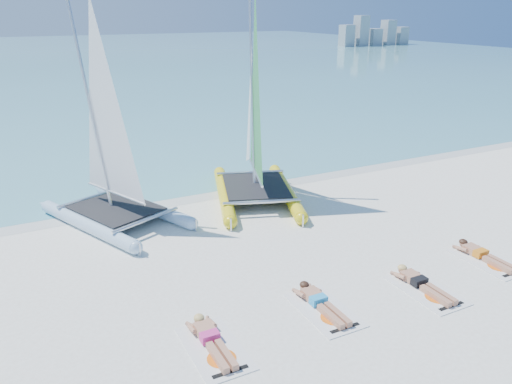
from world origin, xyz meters
The scene contains 14 objects.
ground centered at (0.00, 0.00, 0.00)m, with size 140.00×140.00×0.00m, color white.
sea centered at (0.00, 63.00, 0.01)m, with size 140.00×115.00×0.01m, color #7CC4CE.
wet_sand_strip centered at (0.00, 5.50, 0.00)m, with size 140.00×1.40×0.01m, color silver.
distant_skyline centered at (53.71, 62.00, 1.94)m, with size 14.00×2.00×5.00m.
catamaran_blue centered at (-3.26, 4.56, 2.06)m, with size 4.21×5.60×6.91m.
catamaran_yellow centered at (1.64, 4.78, 2.31)m, with size 4.18×5.92×7.33m.
towel_a centered at (-2.90, -2.60, 0.01)m, with size 1.00×1.85×0.02m, color white.
sunbather_a centered at (-2.90, -2.41, 0.12)m, with size 0.37×1.73×0.26m.
towel_b centered at (-0.28, -2.47, 0.01)m, with size 1.00×1.85×0.02m, color white.
sunbather_b centered at (-0.28, -2.27, 0.12)m, with size 0.37×1.73×0.26m.
towel_c centered at (2.28, -2.87, 0.01)m, with size 1.00×1.85×0.02m, color white.
sunbather_c centered at (2.28, -2.68, 0.12)m, with size 0.37×1.73×0.26m.
towel_d centered at (4.76, -2.52, 0.01)m, with size 1.00×1.85×0.02m, color white.
sunbather_d centered at (4.76, -2.33, 0.12)m, with size 0.37×1.73×0.26m.
Camera 1 is at (-5.77, -10.05, 6.15)m, focal length 35.00 mm.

